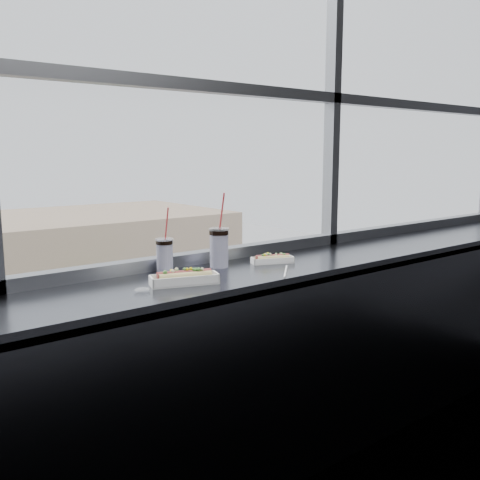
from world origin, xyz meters
TOP-DOWN VIEW (x-y plane):
  - wall_back_lower at (0.00, 1.50)m, footprint 6.00×0.00m
  - window_glass at (0.00, 1.52)m, footprint 6.00×0.00m
  - window_mullions at (0.00, 1.50)m, footprint 6.00×0.08m
  - counter at (0.00, 1.23)m, footprint 6.00×0.55m
  - counter_fascia at (0.00, 0.97)m, footprint 6.00×0.04m
  - hotdog_tray_left at (-0.31, 1.15)m, footprint 0.31×0.19m
  - hotdog_tray_right at (0.30, 1.25)m, footprint 0.23×0.15m
  - soda_cup_left at (-0.26, 1.40)m, footprint 0.09×0.09m
  - soda_cup_right at (0.02, 1.35)m, footprint 0.10×0.10m
  - loose_straw at (0.20, 1.05)m, footprint 0.18×0.18m
  - wrapper at (-0.52, 1.15)m, footprint 0.08×0.06m
  - car_far_c at (10.91, 25.50)m, footprint 2.66×5.84m
  - car_near_d at (5.41, 17.50)m, footprint 2.68×5.89m
  - car_near_e at (14.62, 17.50)m, footprint 2.57×5.74m
  - pedestrian_c at (6.92, 30.49)m, footprint 0.90×0.68m
  - tree_right at (11.94, 29.50)m, footprint 3.41×3.41m

SIDE VIEW (x-z plane):
  - car_near_e at x=14.62m, z-range -10.94..-9.06m
  - car_far_c at x=10.91m, z-range -10.94..-9.03m
  - car_near_d at x=5.41m, z-range -10.94..-9.01m
  - pedestrian_c at x=6.92m, z-range -10.96..-8.93m
  - tree_right at x=11.94m, z-range -10.05..-4.72m
  - wall_back_lower at x=0.00m, z-range -2.45..3.55m
  - counter_fascia at x=0.00m, z-range 0.03..1.07m
  - counter at x=0.00m, z-range 1.04..1.10m
  - loose_straw at x=0.20m, z-range 1.10..1.11m
  - wrapper at x=-0.52m, z-range 1.10..1.12m
  - hotdog_tray_right at x=0.30m, z-range 1.09..1.15m
  - hotdog_tray_left at x=-0.31m, z-range 1.09..1.17m
  - soda_cup_left at x=-0.26m, z-range 1.03..1.35m
  - soda_cup_right at x=0.02m, z-range 1.02..1.40m
  - window_glass at x=0.00m, z-range -0.70..5.30m
  - window_mullions at x=0.00m, z-range 1.10..3.50m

